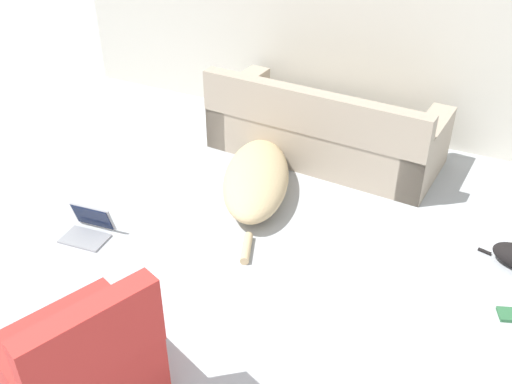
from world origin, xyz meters
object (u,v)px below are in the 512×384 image
dog (257,174)px  laptop_open (90,226)px  side_chair (82,366)px  couch (324,131)px

dog → laptop_open: dog is taller
dog → side_chair: 2.26m
laptop_open → couch: bearing=53.3°
laptop_open → side_chair: 1.53m
couch → side_chair: 3.03m
dog → side_chair: size_ratio=1.99×
couch → laptop_open: 2.19m
laptop_open → side_chair: bearing=-55.8°
couch → side_chair: size_ratio=2.46×
couch → dog: bearing=74.0°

